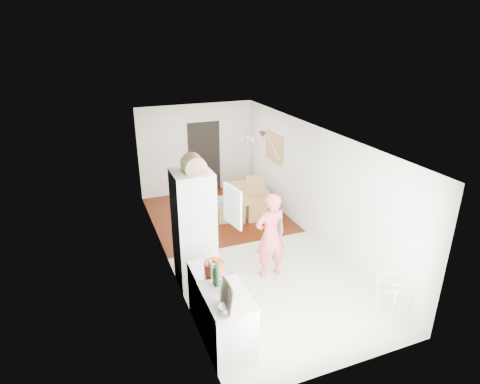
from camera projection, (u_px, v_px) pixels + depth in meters
room_shell at (245, 194)px, 8.04m from camera, size 3.20×7.00×2.50m
floor at (244, 249)px, 8.51m from camera, size 3.20×7.00×0.01m
wood_floor_overlay at (217, 214)px, 10.10m from camera, size 3.20×3.30×0.01m
sage_wall_panel at (193, 222)px, 5.55m from camera, size 0.02×3.00×1.30m
tile_splashback at (206, 286)px, 5.34m from camera, size 0.02×1.90×0.50m
doorway_recess at (204, 158)px, 11.20m from camera, size 0.90×0.04×2.00m
base_cabinet at (227, 324)px, 5.71m from camera, size 0.60×0.90×0.86m
worktop at (227, 297)px, 5.54m from camera, size 0.62×0.92×0.06m
range_cooker at (211, 293)px, 6.35m from camera, size 0.60×0.60×0.88m
cooker_top at (210, 268)px, 6.18m from camera, size 0.60×0.60×0.04m
fridge_housing at (194, 230)px, 7.00m from camera, size 0.66×0.66×2.15m
fridge_door at (233, 206)px, 6.77m from camera, size 0.14×0.56×0.70m
fridge_interior at (210, 202)px, 6.93m from camera, size 0.02×0.52×0.66m
pinboard at (274, 148)px, 10.10m from camera, size 0.03×0.90×0.70m
pinboard_frame at (274, 148)px, 10.10m from camera, size 0.00×0.94×0.74m
wall_sconce at (262, 134)px, 10.57m from camera, size 0.18×0.18×0.16m
person at (271, 228)px, 7.25m from camera, size 0.73×0.49×1.96m
dining_table at (252, 202)px, 10.21m from camera, size 0.92×1.43×0.47m
dining_chair at (257, 199)px, 9.64m from camera, size 0.53×0.53×1.06m
stool at (224, 213)px, 9.64m from camera, size 0.37×0.37×0.42m
grey_drape at (224, 202)px, 9.52m from camera, size 0.49×0.49×0.18m
drying_rack at (394, 298)px, 6.34m from camera, size 0.45×0.42×0.76m
bread_bin at (194, 166)px, 6.56m from camera, size 0.43×0.41×0.20m
red_casserole at (214, 267)px, 6.01m from camera, size 0.36×0.36×0.18m
steel_pan at (225, 309)px, 5.18m from camera, size 0.21×0.21×0.09m
held_bottle at (280, 226)px, 7.07m from camera, size 0.05×0.05×0.24m
bottle_a at (217, 276)px, 5.66m from camera, size 0.09×0.09×0.32m
bottle_b at (215, 277)px, 5.71m from camera, size 0.06×0.06×0.26m
bottle_c at (223, 286)px, 5.52m from camera, size 0.11×0.11×0.24m
pepper_mill_front at (210, 270)px, 5.92m from camera, size 0.07×0.07×0.21m
pepper_mill_back at (212, 273)px, 5.85m from camera, size 0.07×0.07×0.21m
chopping_boards at (227, 296)px, 5.17m from camera, size 0.13×0.30×0.41m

